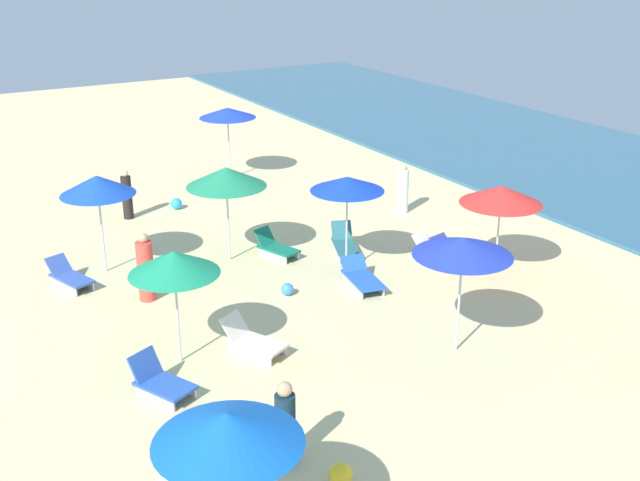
{
  "coord_description": "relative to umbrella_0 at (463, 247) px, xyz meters",
  "views": [
    {
      "loc": [
        16.67,
        1.18,
        8.25
      ],
      "look_at": [
        0.98,
        10.31,
        1.2
      ],
      "focal_mm": 44.34,
      "sensor_mm": 36.0,
      "label": 1
    }
  ],
  "objects": [
    {
      "name": "umbrella_0",
      "position": [
        0.0,
        0.0,
        0.0
      ],
      "size": [
        2.06,
        2.06,
        2.55
      ],
      "color": "silver",
      "rests_on": "ground_plane"
    },
    {
      "name": "umbrella_1",
      "position": [
        -14.07,
        1.07,
        0.04
      ],
      "size": [
        2.0,
        2.0,
        2.57
      ],
      "color": "silver",
      "rests_on": "ground_plane"
    },
    {
      "name": "umbrella_2",
      "position": [
        3.38,
        -6.68,
        -0.01
      ],
      "size": [
        2.0,
        2.0,
        2.58
      ],
      "color": "silver",
      "rests_on": "ground_plane"
    },
    {
      "name": "umbrella_4",
      "position": [
        -2.5,
        -5.23,
        -0.15
      ],
      "size": [
        1.83,
        1.83,
        2.45
      ],
      "color": "silver",
      "rests_on": "ground_plane"
    },
    {
      "name": "lounge_chair_4_0",
      "position": [
        -1.45,
        -6.02,
        -2.08
      ],
      "size": [
        1.39,
        1.11,
        0.78
      ],
      "rotation": [
        0.0,
        0.0,
        2.0
      ],
      "color": "silver",
      "rests_on": "ground_plane"
    },
    {
      "name": "lounge_chair_4_1",
      "position": [
        -2.06,
        -3.79,
        -2.08
      ],
      "size": [
        1.52,
        1.17,
        0.74
      ],
      "rotation": [
        0.0,
        0.0,
        2.04
      ],
      "color": "silver",
      "rests_on": "ground_plane"
    },
    {
      "name": "umbrella_5",
      "position": [
        -4.78,
        0.23,
        0.02
      ],
      "size": [
        1.9,
        1.9,
        2.57
      ],
      "color": "silver",
      "rests_on": "ground_plane"
    },
    {
      "name": "lounge_chair_5_0",
      "position": [
        -5.8,
        0.81,
        -2.08
      ],
      "size": [
        1.56,
        1.07,
        0.75
      ],
      "rotation": [
        0.0,
        0.0,
        1.19
      ],
      "color": "silver",
      "rests_on": "ground_plane"
    },
    {
      "name": "lounge_chair_5_1",
      "position": [
        -3.71,
        0.02,
        -2.12
      ],
      "size": [
        1.62,
        0.92,
        0.6
      ],
      "rotation": [
        0.0,
        0.0,
        1.39
      ],
      "color": "silver",
      "rests_on": "ground_plane"
    },
    {
      "name": "umbrella_6",
      "position": [
        -7.02,
        -2.1,
        -0.02
      ],
      "size": [
        2.12,
        2.12,
        2.6
      ],
      "color": "silver",
      "rests_on": "ground_plane"
    },
    {
      "name": "lounge_chair_6_0",
      "position": [
        -6.58,
        -0.92,
        -2.1
      ],
      "size": [
        1.39,
        0.93,
        0.71
      ],
      "rotation": [
        0.0,
        0.0,
        1.9
      ],
      "color": "silver",
      "rests_on": "ground_plane"
    },
    {
      "name": "umbrella_7",
      "position": [
        -7.92,
        -5.24,
        0.0
      ],
      "size": [
        1.9,
        1.9,
        2.61
      ],
      "color": "silver",
      "rests_on": "ground_plane"
    },
    {
      "name": "lounge_chair_7_0",
      "position": [
        -7.4,
        -6.29,
        -2.1
      ],
      "size": [
        1.5,
        0.97,
        0.67
      ],
      "rotation": [
        0.0,
        0.0,
        1.89
      ],
      "color": "silver",
      "rests_on": "ground_plane"
    },
    {
      "name": "umbrella_8",
      "position": [
        -2.69,
        3.49,
        -0.21
      ],
      "size": [
        2.09,
        2.09,
        2.38
      ],
      "color": "silver",
      "rests_on": "ground_plane"
    },
    {
      "name": "lounge_chair_8_0",
      "position": [
        -4.08,
        2.64,
        -2.11
      ],
      "size": [
        1.48,
        0.84,
        0.67
      ],
      "rotation": [
        0.0,
        0.0,
        1.76
      ],
      "color": "silver",
      "rests_on": "ground_plane"
    },
    {
      "name": "lounge_chair_8_1",
      "position": [
        -3.87,
        3.07,
        -2.11
      ],
      "size": [
        1.46,
        0.95,
        0.6
      ],
      "rotation": [
        0.0,
        0.0,
        1.81
      ],
      "color": "silver",
      "rests_on": "ground_plane"
    },
    {
      "name": "beachgoer_0",
      "position": [
        1.57,
        -4.92,
        -1.63
      ],
      "size": [
        0.42,
        0.42,
        1.54
      ],
      "rotation": [
        0.0,
        0.0,
        1.8
      ],
      "color": "#142C3C",
      "rests_on": "ground_plane"
    },
    {
      "name": "beachgoer_1",
      "position": [
        -5.69,
        -4.85,
        -1.56
      ],
      "size": [
        0.54,
        0.54,
        1.72
      ],
      "rotation": [
        0.0,
        0.0,
        1.04
      ],
      "color": "#E7483C",
      "rests_on": "ground_plane"
    },
    {
      "name": "beachgoer_2",
      "position": [
        -7.84,
        4.23,
        -1.62
      ],
      "size": [
        0.42,
        0.42,
        1.6
      ],
      "rotation": [
        0.0,
        0.0,
        0.18
      ],
      "color": "white",
      "rests_on": "ground_plane"
    },
    {
      "name": "beachgoer_3",
      "position": [
        -11.68,
        -3.44,
        -1.63
      ],
      "size": [
        0.44,
        0.44,
        1.55
      ],
      "rotation": [
        0.0,
        0.0,
        0.88
      ],
      "color": "black",
      "rests_on": "ground_plane"
    },
    {
      "name": "beach_ball_0",
      "position": [
        2.52,
        -4.43,
        -2.16
      ],
      "size": [
        0.38,
        0.38,
        0.38
      ],
      "primitive_type": "sphere",
      "color": "yellow",
      "rests_on": "ground_plane"
    },
    {
      "name": "beach_ball_1",
      "position": [
        -11.75,
        -1.84,
        -2.18
      ],
      "size": [
        0.36,
        0.36,
        0.36
      ],
      "primitive_type": "sphere",
      "color": "#28A3DA",
      "rests_on": "ground_plane"
    },
    {
      "name": "beach_ball_2",
      "position": [
        -4.22,
        -1.81,
        -2.2
      ],
      "size": [
        0.31,
        0.31,
        0.31
      ],
      "primitive_type": "sphere",
      "color": "#408AE0",
      "rests_on": "ground_plane"
    }
  ]
}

